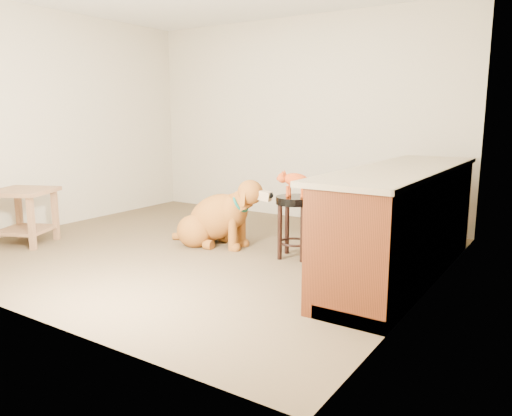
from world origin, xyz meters
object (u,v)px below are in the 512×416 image
Objects in this scene: padded_stool at (295,214)px; tabby_kitten at (294,181)px; golden_retriever at (217,219)px; wood_stool at (373,222)px; side_table at (24,208)px.

padded_stool is 1.45× the size of tabby_kitten.
golden_retriever is at bearing 171.58° from tabby_kitten.
tabby_kitten is (-0.65, -0.39, 0.39)m from wood_stool.
golden_retriever is 2.94× the size of tabby_kitten.
tabby_kitten is at bearing -173.84° from padded_stool.
golden_retriever is (-0.90, -0.06, -0.14)m from padded_stool.
wood_stool reaches higher than side_table.
golden_retriever is (-1.54, -0.44, -0.07)m from wood_stool.
golden_retriever reaches higher than padded_stool.
golden_retriever is at bearing 31.29° from side_table.
padded_stool is 0.86× the size of wood_stool.
padded_stool reaches higher than side_table.
tabby_kitten reaches higher than side_table.
side_table is 1.81× the size of tabby_kitten.
golden_retriever reaches higher than wood_stool.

